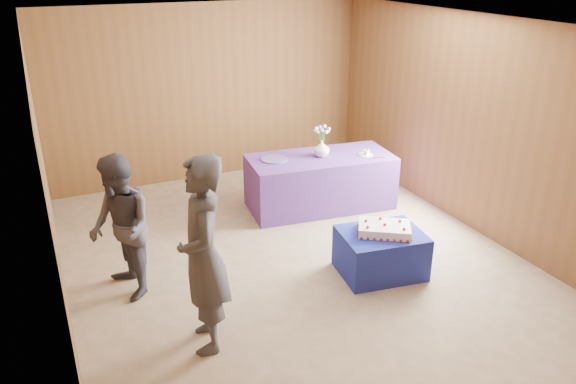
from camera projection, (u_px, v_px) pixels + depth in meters
ground at (291, 257)px, 6.70m from camera, size 6.00×6.00×0.00m
room_shell at (291, 110)px, 5.99m from camera, size 5.04×6.04×2.72m
cake_table at (381, 253)px, 6.29m from camera, size 0.99×0.82×0.50m
serving_table at (320, 182)px, 7.91m from camera, size 2.09×1.12×0.75m
sheet_cake at (384, 229)px, 6.17m from camera, size 0.70×0.65×0.14m
vase at (322, 148)px, 7.73m from camera, size 0.25×0.25×0.23m
flower_spray at (322, 130)px, 7.63m from camera, size 0.23×0.23×0.18m
platter at (274, 159)px, 7.63m from camera, size 0.50×0.50×0.02m
plate at (366, 155)px, 7.81m from camera, size 0.23×0.23×0.01m
cake_slice at (366, 152)px, 7.80m from camera, size 0.10×0.09×0.09m
knife at (375, 158)px, 7.71m from camera, size 0.25×0.12×0.00m
guest_left at (203, 256)px, 4.88m from camera, size 0.56×0.74×1.84m
guest_right at (121, 228)px, 5.69m from camera, size 0.69×0.83×1.54m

